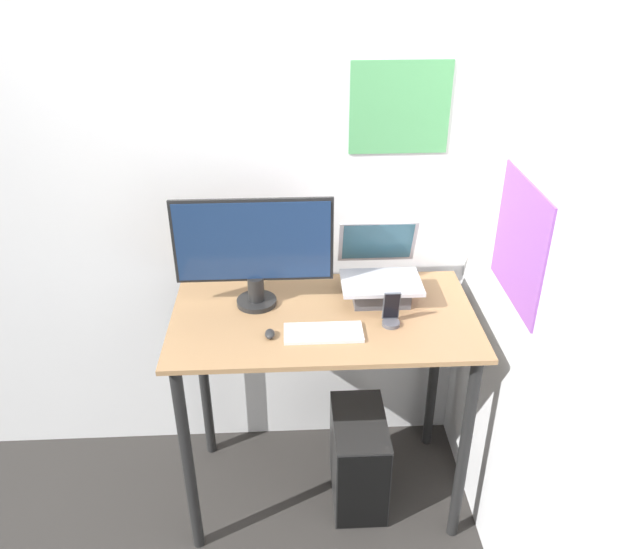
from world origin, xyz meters
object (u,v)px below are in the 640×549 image
(laptop, at_px, (380,280))
(keyboard, at_px, (323,332))
(mouse, at_px, (270,334))
(cell_phone, at_px, (391,314))
(computer_tower, at_px, (359,458))
(monitor, at_px, (254,251))

(laptop, distance_m, keyboard, 0.36)
(laptop, xyz_separation_m, mouse, (-0.44, -0.26, -0.07))
(laptop, relative_size, mouse, 5.47)
(laptop, bearing_deg, cell_phone, -85.51)
(laptop, relative_size, computer_tower, 0.73)
(laptop, distance_m, computer_tower, 0.83)
(monitor, relative_size, mouse, 10.51)
(mouse, distance_m, cell_phone, 0.46)
(monitor, bearing_deg, keyboard, -42.16)
(keyboard, xyz_separation_m, mouse, (-0.20, -0.01, 0.00))
(laptop, height_order, mouse, laptop)
(monitor, height_order, mouse, monitor)
(laptop, distance_m, cell_phone, 0.20)
(keyboard, height_order, mouse, mouse)
(laptop, height_order, cell_phone, laptop)
(keyboard, height_order, cell_phone, cell_phone)
(cell_phone, distance_m, computer_tower, 0.79)
(monitor, distance_m, cell_phone, 0.57)
(computer_tower, bearing_deg, keyboard, -149.39)
(keyboard, distance_m, mouse, 0.20)
(laptop, distance_m, mouse, 0.52)
(laptop, relative_size, keyboard, 1.09)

